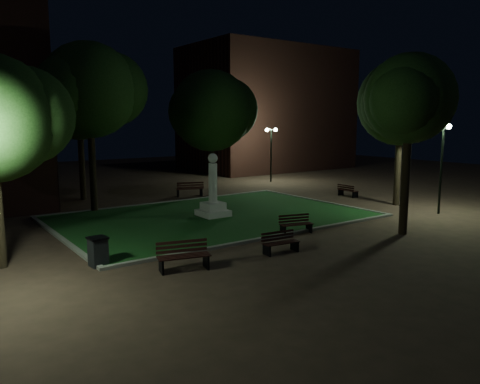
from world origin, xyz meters
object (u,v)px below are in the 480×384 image
at_px(bench_right_side, 347,191).
at_px(bench_near_left, 280,243).
at_px(bench_near_right, 296,225).
at_px(monument, 213,199).
at_px(trash_bin, 98,251).
at_px(bench_west_near, 183,257).
at_px(bench_far_side, 190,189).

bearing_deg(bench_right_side, bench_near_left, 122.68).
bearing_deg(bench_near_right, monument, 117.76).
distance_m(monument, trash_bin, 8.83).
bearing_deg(bench_west_near, bench_near_right, 29.24).
relative_size(bench_right_side, trash_bin, 1.41).
height_order(bench_near_right, bench_far_side, bench_far_side).
xyz_separation_m(bench_right_side, trash_bin, (-18.18, -5.08, 0.15)).
bearing_deg(bench_far_side, bench_near_left, 93.27).
relative_size(bench_west_near, bench_far_side, 0.99).
xyz_separation_m(bench_near_left, bench_west_near, (-3.93, 0.32, 0.08)).
distance_m(bench_near_right, bench_far_side, 11.60).
xyz_separation_m(bench_near_right, trash_bin, (-8.67, 0.38, 0.14)).
relative_size(bench_near_left, bench_west_near, 0.81).
bearing_deg(bench_far_side, monument, 89.18).
bearing_deg(bench_far_side, bench_right_side, 162.69).
bearing_deg(bench_far_side, trash_bin, 67.37).
bearing_deg(trash_bin, bench_near_left, -21.05).
distance_m(monument, bench_near_right, 5.14).
xyz_separation_m(bench_far_side, trash_bin, (-9.88, -11.16, 0.06)).
height_order(bench_right_side, bench_far_side, bench_far_side).
bearing_deg(bench_right_side, bench_near_right, 120.95).
bearing_deg(bench_near_left, bench_right_side, 37.76).
distance_m(bench_west_near, trash_bin, 2.97).
xyz_separation_m(bench_west_near, trash_bin, (-2.17, 2.03, 0.07)).
bearing_deg(bench_near_right, bench_west_near, -150.98).
relative_size(bench_near_left, bench_far_side, 0.80).
bearing_deg(bench_right_side, bench_far_side, 54.88).
bearing_deg(bench_far_side, bench_west_near, 78.58).
xyz_separation_m(bench_near_left, bench_right_side, (12.08, 7.43, -0.00)).
bearing_deg(bench_near_right, bench_right_side, 44.68).
distance_m(bench_near_right, trash_bin, 8.68).
bearing_deg(bench_west_near, trash_bin, 151.98).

